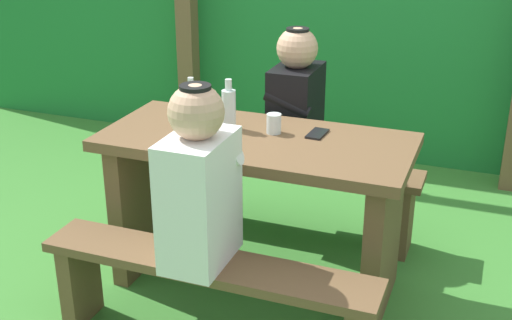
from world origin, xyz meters
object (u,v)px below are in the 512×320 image
(person_black_coat, at_px, (296,102))
(picnic_table, at_px, (256,187))
(drinking_glass, at_px, (274,124))
(bottle_left, at_px, (229,108))
(bench_far, at_px, (292,181))
(person_white_shirt, at_px, (199,183))
(cell_phone, at_px, (317,134))
(bench_near, at_px, (208,286))
(bottle_right, at_px, (192,107))

(person_black_coat, bearing_deg, picnic_table, -91.42)
(person_black_coat, height_order, drinking_glass, person_black_coat)
(bottle_left, bearing_deg, picnic_table, -20.95)
(bench_far, bearing_deg, drinking_glass, -83.08)
(bench_far, bearing_deg, person_white_shirt, -91.24)
(bench_far, xyz_separation_m, cell_phone, (0.25, -0.42, 0.46))
(bench_near, relative_size, bottle_left, 5.93)
(bottle_right, height_order, cell_phone, bottle_right)
(drinking_glass, relative_size, bottle_left, 0.38)
(bottle_left, distance_m, cell_phone, 0.42)
(person_white_shirt, bearing_deg, picnic_table, 87.51)
(picnic_table, distance_m, cell_phone, 0.37)
(picnic_table, xyz_separation_m, bottle_right, (-0.32, 0.01, 0.35))
(bench_near, distance_m, person_white_shirt, 0.45)
(bench_far, relative_size, bottle_left, 5.93)
(person_white_shirt, relative_size, bottle_right, 2.99)
(picnic_table, bearing_deg, bottle_left, 159.05)
(cell_phone, bearing_deg, picnic_table, -149.55)
(person_black_coat, height_order, bottle_right, person_black_coat)
(bottle_left, height_order, bottle_right, bottle_right)
(bench_far, relative_size, person_black_coat, 1.95)
(bench_far, bearing_deg, bottle_right, -120.72)
(bottle_right, relative_size, cell_phone, 1.72)
(bottle_right, distance_m, cell_phone, 0.59)
(picnic_table, height_order, bench_far, picnic_table)
(bench_far, distance_m, cell_phone, 0.67)
(bench_far, distance_m, person_black_coat, 0.45)
(bench_far, height_order, drinking_glass, drinking_glass)
(person_white_shirt, xyz_separation_m, drinking_glass, (0.08, 0.62, 0.04))
(picnic_table, height_order, bottle_right, bottle_right)
(person_black_coat, height_order, bottle_left, person_black_coat)
(picnic_table, distance_m, person_black_coat, 0.60)
(person_black_coat, height_order, cell_phone, person_black_coat)
(drinking_glass, relative_size, cell_phone, 0.65)
(bottle_left, bearing_deg, bench_far, 72.35)
(bottle_right, xyz_separation_m, cell_phone, (0.57, 0.11, -0.10))
(drinking_glass, relative_size, bottle_right, 0.38)
(picnic_table, relative_size, drinking_glass, 15.50)
(person_white_shirt, xyz_separation_m, cell_phone, (0.27, 0.67, 0.00))
(bottle_right, bearing_deg, cell_phone, 11.38)
(bottle_left, bearing_deg, bench_near, -75.65)
(picnic_table, distance_m, bottle_right, 0.47)
(bench_near, relative_size, cell_phone, 10.00)
(picnic_table, relative_size, person_black_coat, 1.95)
(bench_near, height_order, person_white_shirt, person_white_shirt)
(drinking_glass, bearing_deg, bottle_right, -169.96)
(person_white_shirt, distance_m, person_black_coat, 1.09)
(bench_near, relative_size, bottle_right, 5.82)
(picnic_table, height_order, drinking_glass, drinking_glass)
(picnic_table, bearing_deg, person_white_shirt, -92.49)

